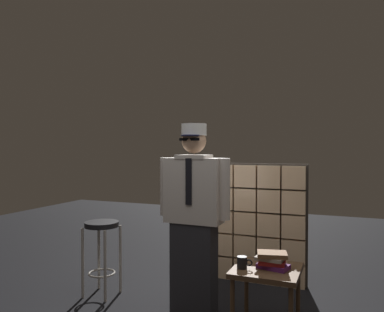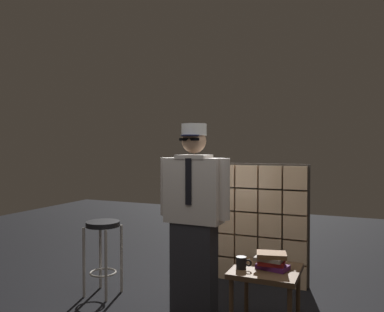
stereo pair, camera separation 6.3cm
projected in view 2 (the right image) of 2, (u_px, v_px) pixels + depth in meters
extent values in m
cube|color=#E0B78C|center=(203.00, 264.00, 4.44)|extent=(0.24, 0.08, 0.24)
cube|color=#E0B78C|center=(224.00, 267.00, 4.33)|extent=(0.24, 0.08, 0.24)
cube|color=#E0B78C|center=(247.00, 270.00, 4.23)|extent=(0.24, 0.08, 0.24)
cube|color=#E0B78C|center=(270.00, 273.00, 4.13)|extent=(0.24, 0.08, 0.24)
cube|color=#E0B78C|center=(295.00, 276.00, 4.02)|extent=(0.24, 0.08, 0.24)
cube|color=#E0B78C|center=(203.00, 242.00, 4.43)|extent=(0.24, 0.08, 0.24)
cube|color=#E0B78C|center=(224.00, 244.00, 4.33)|extent=(0.24, 0.08, 0.24)
cube|color=#E0B78C|center=(247.00, 247.00, 4.22)|extent=(0.24, 0.08, 0.24)
cube|color=#E0B78C|center=(270.00, 249.00, 4.12)|extent=(0.24, 0.08, 0.24)
cube|color=#E0B78C|center=(295.00, 252.00, 4.02)|extent=(0.24, 0.08, 0.24)
cube|color=#E0B78C|center=(203.00, 220.00, 4.43)|extent=(0.24, 0.08, 0.24)
cube|color=#E0B78C|center=(224.00, 221.00, 4.32)|extent=(0.24, 0.08, 0.24)
cube|color=#E0B78C|center=(247.00, 223.00, 4.22)|extent=(0.24, 0.08, 0.24)
cube|color=#E0B78C|center=(271.00, 225.00, 4.11)|extent=(0.24, 0.08, 0.24)
cube|color=#E0B78C|center=(295.00, 227.00, 4.01)|extent=(0.24, 0.08, 0.24)
cube|color=#E0B78C|center=(203.00, 197.00, 4.42)|extent=(0.24, 0.08, 0.24)
cube|color=#E0B78C|center=(225.00, 199.00, 4.32)|extent=(0.24, 0.08, 0.24)
cube|color=#E0B78C|center=(247.00, 200.00, 4.21)|extent=(0.24, 0.08, 0.24)
cube|color=#E0B78C|center=(271.00, 201.00, 4.11)|extent=(0.24, 0.08, 0.24)
cube|color=#E0B78C|center=(295.00, 203.00, 4.00)|extent=(0.24, 0.08, 0.24)
cube|color=#E0B78C|center=(203.00, 175.00, 4.42)|extent=(0.24, 0.08, 0.24)
cube|color=#E0B78C|center=(225.00, 176.00, 4.31)|extent=(0.24, 0.08, 0.24)
cube|color=#E0B78C|center=(247.00, 176.00, 4.21)|extent=(0.24, 0.08, 0.24)
cube|color=#E0B78C|center=(271.00, 177.00, 4.10)|extent=(0.24, 0.08, 0.24)
cube|color=#E0B78C|center=(296.00, 178.00, 4.00)|extent=(0.24, 0.08, 0.24)
cube|color=#38332D|center=(248.00, 222.00, 4.27)|extent=(1.34, 0.02, 1.34)
cube|color=#28282D|center=(194.00, 268.00, 3.41)|extent=(0.40, 0.21, 0.82)
cube|color=silver|center=(194.00, 190.00, 3.40)|extent=(0.52, 0.24, 0.58)
cube|color=black|center=(188.00, 182.00, 3.29)|extent=(0.06, 0.01, 0.41)
cube|color=silver|center=(194.00, 157.00, 3.39)|extent=(0.29, 0.24, 0.04)
sphere|color=tan|center=(194.00, 141.00, 3.39)|extent=(0.22, 0.22, 0.22)
ellipsoid|color=black|center=(192.00, 145.00, 3.34)|extent=(0.15, 0.08, 0.10)
cube|color=black|center=(189.00, 139.00, 3.30)|extent=(0.19, 0.02, 0.02)
cylinder|color=#191E47|center=(190.00, 135.00, 3.31)|extent=(0.17, 0.17, 0.01)
cylinder|color=white|center=(194.00, 130.00, 3.39)|extent=(0.23, 0.23, 0.11)
cylinder|color=silver|center=(224.00, 189.00, 3.28)|extent=(0.11, 0.11, 0.53)
cylinder|color=silver|center=(166.00, 186.00, 3.52)|extent=(0.11, 0.11, 0.53)
cylinder|color=black|center=(103.00, 224.00, 3.83)|extent=(0.34, 0.34, 0.05)
torus|color=#A59E93|center=(103.00, 273.00, 3.85)|extent=(0.27, 0.27, 0.02)
cylinder|color=#A59E93|center=(84.00, 262.00, 3.77)|extent=(0.03, 0.03, 0.69)
cylinder|color=#A59E93|center=(106.00, 266.00, 3.67)|extent=(0.03, 0.03, 0.69)
cylinder|color=#A59E93|center=(100.00, 255.00, 4.02)|extent=(0.03, 0.03, 0.69)
cylinder|color=#A59E93|center=(121.00, 258.00, 3.91)|extent=(0.03, 0.03, 0.69)
cube|color=#513823|center=(266.00, 271.00, 3.02)|extent=(0.52, 0.52, 0.04)
cylinder|color=#513823|center=(231.00, 310.00, 2.91)|extent=(0.04, 0.04, 0.49)
cylinder|color=#513823|center=(246.00, 290.00, 3.31)|extent=(0.04, 0.04, 0.49)
cylinder|color=#513823|center=(298.00, 298.00, 3.14)|extent=(0.04, 0.04, 0.49)
cube|color=#591E66|center=(273.00, 267.00, 3.00)|extent=(0.27, 0.20, 0.04)
cube|color=maroon|center=(271.00, 263.00, 2.99)|extent=(0.21, 0.14, 0.03)
cube|color=gray|center=(270.00, 258.00, 3.01)|extent=(0.23, 0.18, 0.03)
cube|color=brown|center=(271.00, 255.00, 2.99)|extent=(0.26, 0.22, 0.03)
cylinder|color=black|center=(241.00, 263.00, 3.01)|extent=(0.08, 0.08, 0.09)
torus|color=black|center=(248.00, 263.00, 2.99)|extent=(0.06, 0.01, 0.06)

